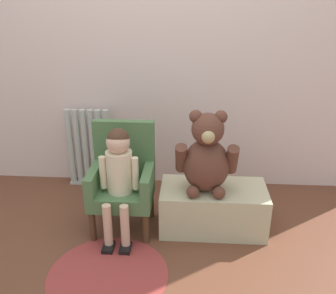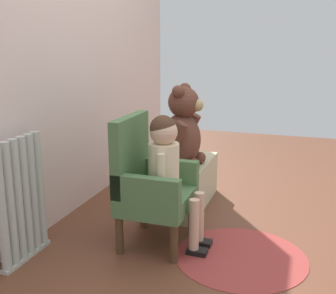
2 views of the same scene
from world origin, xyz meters
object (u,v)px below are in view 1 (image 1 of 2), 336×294
Objects in this scene: radiator at (89,149)px; child_figure at (119,168)px; low_bench at (213,208)px; floor_rug at (108,275)px; child_armchair at (123,178)px; large_teddy_bear at (207,157)px.

child_figure is (0.38, -0.67, 0.16)m from radiator.
low_bench is (0.62, 0.11, -0.34)m from child_figure.
radiator is 1.16m from low_bench.
child_armchair is at bearing 89.00° from floor_rug.
low_bench is (1.00, -0.56, -0.18)m from radiator.
low_bench reaches higher than floor_rug.
child_figure is 1.36× the size of large_teddy_bear.
child_armchair is 0.59m from large_teddy_bear.
child_armchair is at bearing 177.06° from large_teddy_bear.
child_armchair is 0.64m from floor_rug.
large_teddy_bear is (0.94, -0.59, 0.22)m from radiator.
low_bench is (0.62, -0.00, -0.21)m from child_armchair.
large_teddy_bear is (-0.06, -0.03, 0.40)m from low_bench.
radiator is at bearing 147.91° from large_teddy_bear.
floor_rug is at bearing -139.79° from low_bench.
radiator reaches higher than low_bench.
large_teddy_bear reaches higher than child_armchair.
child_figure reaches higher than child_armchair.
low_bench is at bearing 40.21° from floor_rug.
child_figure is 0.57m from large_teddy_bear.
child_armchair is 1.03× the size of low_bench.
child_figure is at bearing -171.35° from large_teddy_bear.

